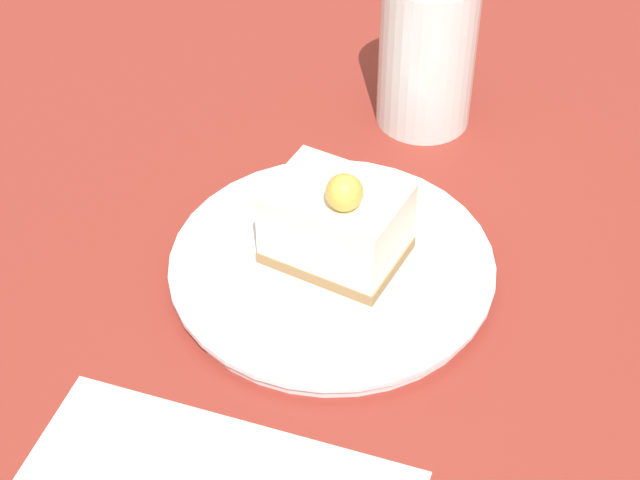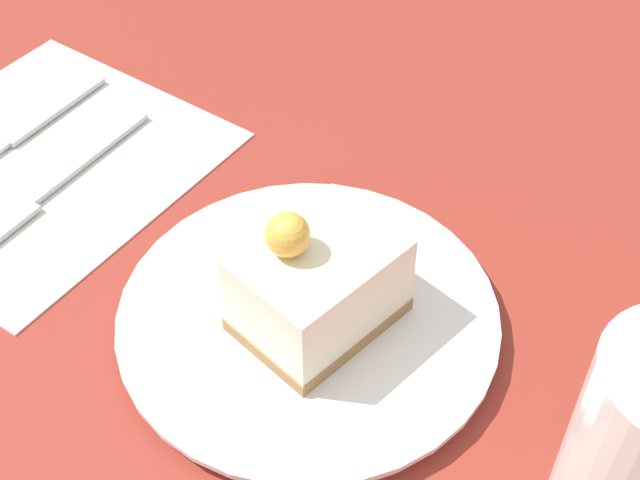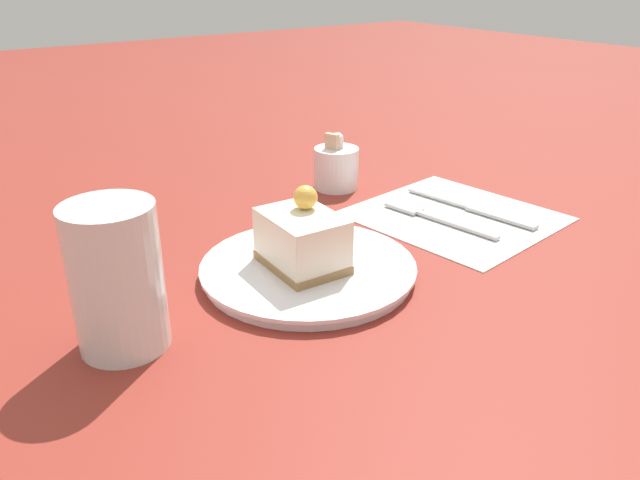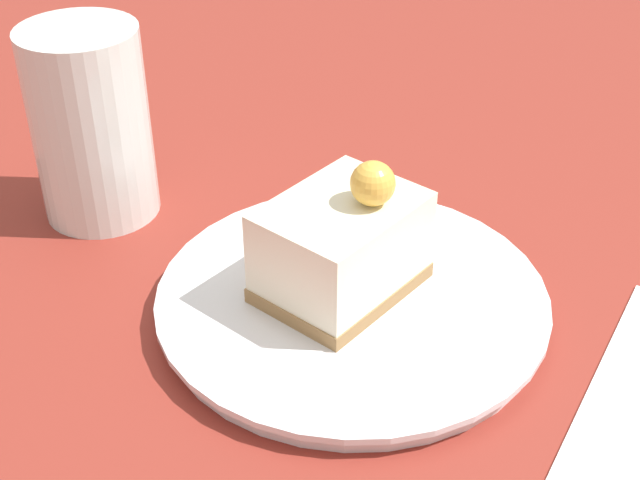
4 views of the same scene
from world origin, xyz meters
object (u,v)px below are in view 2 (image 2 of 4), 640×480
Objects in this scene: cake_slice at (317,284)px; fork at (49,187)px; plate at (308,318)px; knife at (25,129)px.

fork is at bearing 11.71° from cake_slice.
knife is at bearing 1.80° from plate.
knife is (0.06, -0.03, -0.00)m from fork.
knife is at bearing -30.26° from fork.
plate is 1.17× the size of knife.
plate reaches higher than knife.
plate is 1.37× the size of fork.
knife is (0.28, 0.01, -0.04)m from cake_slice.
cake_slice is 0.22m from fork.
fork is 0.07m from knife.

